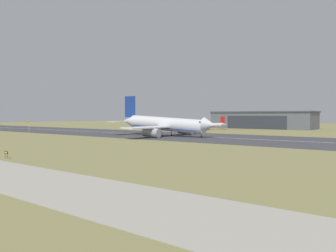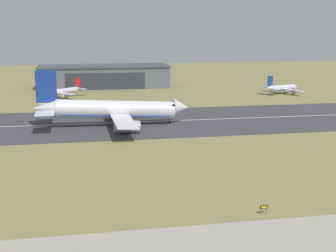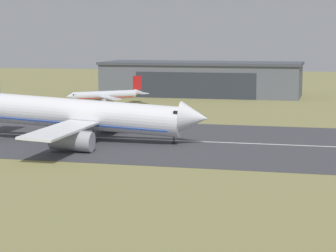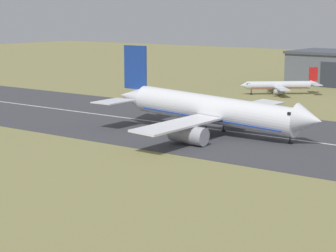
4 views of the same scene
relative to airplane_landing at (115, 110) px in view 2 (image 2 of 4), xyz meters
name	(u,v)px [view 2 (image 2 of 4)]	position (x,y,z in m)	size (l,w,h in m)	color
ground_plane	(159,176)	(4.86, -54.51, -4.97)	(673.21, 673.21, 0.00)	olive
runway_strip	(129,122)	(4.86, 4.53, -4.94)	(433.21, 51.05, 0.06)	#3D3D42
runway_centreline	(129,122)	(4.86, 4.53, -4.90)	(389.89, 0.70, 0.01)	silver
taxiway_road	(197,245)	(4.86, -86.89, -4.94)	(324.90, 13.18, 0.05)	#A8A393
hangar_building	(104,76)	(2.42, 104.96, 0.88)	(68.23, 24.88, 11.66)	slate
airplane_landing	(115,110)	(0.00, 0.00, 0.00)	(49.69, 51.54, 17.87)	white
airplane_parked_west	(282,88)	(84.44, 61.55, -2.22)	(21.49, 22.99, 9.03)	silver
airplane_parked_centre	(60,92)	(-19.52, 67.32, -2.21)	(22.46, 20.85, 8.34)	silver
runway_sign	(264,208)	(18.44, -77.90, -3.87)	(1.25, 0.13, 1.50)	#4C4C51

